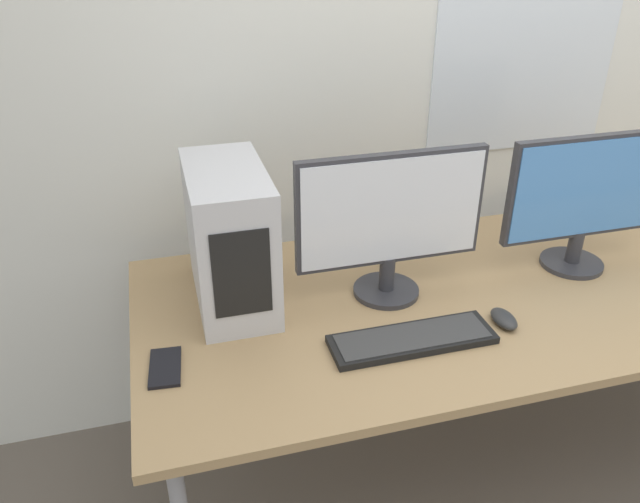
% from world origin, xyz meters
% --- Properties ---
extents(wall_back, '(8.00, 0.07, 2.70)m').
position_xyz_m(wall_back, '(0.00, 1.05, 1.35)').
color(wall_back, silver).
rests_on(wall_back, ground_plane).
extents(desk, '(2.44, 0.92, 0.77)m').
position_xyz_m(desk, '(0.00, 0.46, 0.73)').
color(desk, tan).
rests_on(desk, ground_plane).
extents(pc_tower, '(0.22, 0.43, 0.41)m').
position_xyz_m(pc_tower, '(-0.92, 0.62, 0.97)').
color(pc_tower, silver).
rests_on(pc_tower, desk).
extents(monitor_main, '(0.56, 0.20, 0.45)m').
position_xyz_m(monitor_main, '(-0.47, 0.52, 1.02)').
color(monitor_main, '#333338').
rests_on(monitor_main, desk).
extents(monitor_right_near, '(0.54, 0.20, 0.44)m').
position_xyz_m(monitor_right_near, '(0.17, 0.51, 1.01)').
color(monitor_right_near, '#333338').
rests_on(monitor_right_near, desk).
extents(keyboard, '(0.45, 0.14, 0.02)m').
position_xyz_m(keyboard, '(-0.49, 0.27, 0.78)').
color(keyboard, black).
rests_on(keyboard, desk).
extents(mouse, '(0.06, 0.11, 0.03)m').
position_xyz_m(mouse, '(-0.21, 0.28, 0.79)').
color(mouse, '#2D2D2D').
rests_on(mouse, desk).
extents(cell_phone, '(0.09, 0.16, 0.01)m').
position_xyz_m(cell_phone, '(-1.13, 0.33, 0.78)').
color(cell_phone, black).
rests_on(cell_phone, desk).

